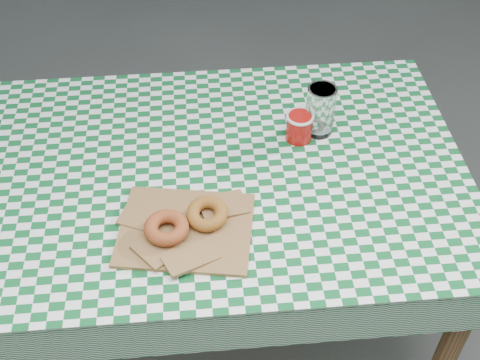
{
  "coord_description": "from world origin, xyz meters",
  "views": [
    {
      "loc": [
        0.3,
        -1.28,
        1.92
      ],
      "look_at": [
        0.26,
        -0.16,
        0.79
      ],
      "focal_mm": 46.7,
      "sensor_mm": 36.0,
      "label": 1
    }
  ],
  "objects_px": {
    "table": "(219,257)",
    "drinking_glass": "(320,110)",
    "paper_bag": "(186,229)",
    "coffee_mug": "(299,127)"
  },
  "relations": [
    {
      "from": "table",
      "to": "paper_bag",
      "type": "relative_size",
      "value": 4.16
    },
    {
      "from": "table",
      "to": "paper_bag",
      "type": "xyz_separation_m",
      "value": [
        -0.06,
        -0.21,
        0.39
      ]
    },
    {
      "from": "drinking_glass",
      "to": "paper_bag",
      "type": "bearing_deg",
      "value": -131.74
    },
    {
      "from": "table",
      "to": "drinking_glass",
      "type": "xyz_separation_m",
      "value": [
        0.28,
        0.17,
        0.45
      ]
    },
    {
      "from": "coffee_mug",
      "to": "drinking_glass",
      "type": "distance_m",
      "value": 0.07
    },
    {
      "from": "paper_bag",
      "to": "coffee_mug",
      "type": "xyz_separation_m",
      "value": [
        0.28,
        0.35,
        0.03
      ]
    },
    {
      "from": "paper_bag",
      "to": "coffee_mug",
      "type": "bearing_deg",
      "value": 50.7
    },
    {
      "from": "paper_bag",
      "to": "coffee_mug",
      "type": "relative_size",
      "value": 2.19
    },
    {
      "from": "paper_bag",
      "to": "drinking_glass",
      "type": "bearing_deg",
      "value": 48.26
    },
    {
      "from": "coffee_mug",
      "to": "drinking_glass",
      "type": "bearing_deg",
      "value": 15.02
    }
  ]
}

